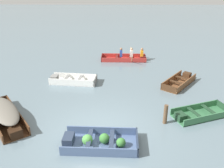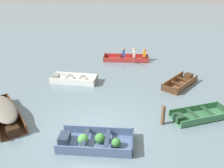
{
  "view_description": "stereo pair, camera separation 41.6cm",
  "coord_description": "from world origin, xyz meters",
  "px_view_note": "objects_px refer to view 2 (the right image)",
  "views": [
    {
      "loc": [
        0.61,
        -7.99,
        5.67
      ],
      "look_at": [
        0.46,
        3.73,
        0.35
      ],
      "focal_mm": 40.0,
      "sensor_mm": 36.0,
      "label": 1
    },
    {
      "loc": [
        1.03,
        -7.97,
        5.67
      ],
      "look_at": [
        0.46,
        3.73,
        0.35
      ],
      "focal_mm": 40.0,
      "sensor_mm": 36.0,
      "label": 2
    }
  ],
  "objects_px": {
    "skiff_wooden_brown_far_moored": "(181,83)",
    "skiff_dark_varnish_outer_moored": "(4,111)",
    "skiff_white_near_moored": "(72,80)",
    "skiff_green_mid_moored": "(198,116)",
    "rowboat_red_with_crew": "(129,57)",
    "mooring_post": "(163,115)",
    "dinghy_slate_blue_foreground": "(94,141)"
  },
  "relations": [
    {
      "from": "skiff_white_near_moored",
      "to": "skiff_dark_varnish_outer_moored",
      "type": "xyz_separation_m",
      "value": [
        -2.06,
        -3.95,
        0.25
      ]
    },
    {
      "from": "skiff_white_near_moored",
      "to": "skiff_wooden_brown_far_moored",
      "type": "distance_m",
      "value": 6.0
    },
    {
      "from": "skiff_white_near_moored",
      "to": "mooring_post",
      "type": "bearing_deg",
      "value": -41.83
    },
    {
      "from": "rowboat_red_with_crew",
      "to": "mooring_post",
      "type": "height_order",
      "value": "rowboat_red_with_crew"
    },
    {
      "from": "dinghy_slate_blue_foreground",
      "to": "skiff_wooden_brown_far_moored",
      "type": "distance_m",
      "value": 6.78
    },
    {
      "from": "dinghy_slate_blue_foreground",
      "to": "rowboat_red_with_crew",
      "type": "distance_m",
      "value": 9.46
    },
    {
      "from": "skiff_wooden_brown_far_moored",
      "to": "skiff_dark_varnish_outer_moored",
      "type": "distance_m",
      "value": 8.94
    },
    {
      "from": "skiff_dark_varnish_outer_moored",
      "to": "rowboat_red_with_crew",
      "type": "height_order",
      "value": "rowboat_red_with_crew"
    },
    {
      "from": "mooring_post",
      "to": "dinghy_slate_blue_foreground",
      "type": "bearing_deg",
      "value": -151.11
    },
    {
      "from": "dinghy_slate_blue_foreground",
      "to": "mooring_post",
      "type": "relative_size",
      "value": 3.25
    },
    {
      "from": "skiff_green_mid_moored",
      "to": "mooring_post",
      "type": "height_order",
      "value": "mooring_post"
    },
    {
      "from": "dinghy_slate_blue_foreground",
      "to": "mooring_post",
      "type": "distance_m",
      "value": 3.01
    },
    {
      "from": "skiff_white_near_moored",
      "to": "skiff_green_mid_moored",
      "type": "xyz_separation_m",
      "value": [
        6.03,
        -3.46,
        -0.02
      ]
    },
    {
      "from": "skiff_green_mid_moored",
      "to": "dinghy_slate_blue_foreground",
      "type": "bearing_deg",
      "value": -154.51
    },
    {
      "from": "skiff_green_mid_moored",
      "to": "mooring_post",
      "type": "distance_m",
      "value": 1.67
    },
    {
      "from": "skiff_dark_varnish_outer_moored",
      "to": "mooring_post",
      "type": "bearing_deg",
      "value": -0.5
    },
    {
      "from": "skiff_white_near_moored",
      "to": "rowboat_red_with_crew",
      "type": "distance_m",
      "value": 5.07
    },
    {
      "from": "dinghy_slate_blue_foreground",
      "to": "skiff_white_near_moored",
      "type": "bearing_deg",
      "value": 108.76
    },
    {
      "from": "skiff_wooden_brown_far_moored",
      "to": "mooring_post",
      "type": "height_order",
      "value": "mooring_post"
    },
    {
      "from": "skiff_wooden_brown_far_moored",
      "to": "skiff_dark_varnish_outer_moored",
      "type": "height_order",
      "value": "skiff_dark_varnish_outer_moored"
    },
    {
      "from": "skiff_white_near_moored",
      "to": "skiff_green_mid_moored",
      "type": "height_order",
      "value": "skiff_white_near_moored"
    },
    {
      "from": "skiff_green_mid_moored",
      "to": "skiff_dark_varnish_outer_moored",
      "type": "distance_m",
      "value": 8.11
    },
    {
      "from": "skiff_white_near_moored",
      "to": "dinghy_slate_blue_foreground",
      "type": "bearing_deg",
      "value": -71.24
    },
    {
      "from": "skiff_white_near_moored",
      "to": "skiff_wooden_brown_far_moored",
      "type": "xyz_separation_m",
      "value": [
        6.0,
        -0.09,
        -0.0
      ]
    },
    {
      "from": "skiff_white_near_moored",
      "to": "skiff_wooden_brown_far_moored",
      "type": "relative_size",
      "value": 1.04
    },
    {
      "from": "mooring_post",
      "to": "skiff_white_near_moored",
      "type": "bearing_deg",
      "value": 138.17
    },
    {
      "from": "skiff_green_mid_moored",
      "to": "skiff_wooden_brown_far_moored",
      "type": "distance_m",
      "value": 3.38
    },
    {
      "from": "skiff_dark_varnish_outer_moored",
      "to": "mooring_post",
      "type": "xyz_separation_m",
      "value": [
        6.53,
        -0.06,
        0.03
      ]
    },
    {
      "from": "dinghy_slate_blue_foreground",
      "to": "skiff_dark_varnish_outer_moored",
      "type": "relative_size",
      "value": 0.84
    },
    {
      "from": "rowboat_red_with_crew",
      "to": "skiff_green_mid_moored",
      "type": "bearing_deg",
      "value": -69.29
    },
    {
      "from": "dinghy_slate_blue_foreground",
      "to": "skiff_white_near_moored",
      "type": "xyz_separation_m",
      "value": [
        -1.85,
        5.45,
        -0.02
      ]
    },
    {
      "from": "skiff_green_mid_moored",
      "to": "skiff_wooden_brown_far_moored",
      "type": "height_order",
      "value": "skiff_wooden_brown_far_moored"
    }
  ]
}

